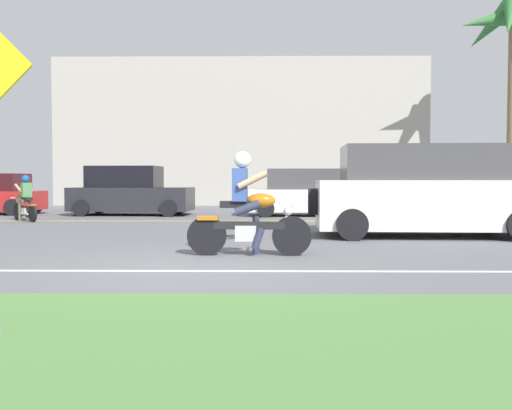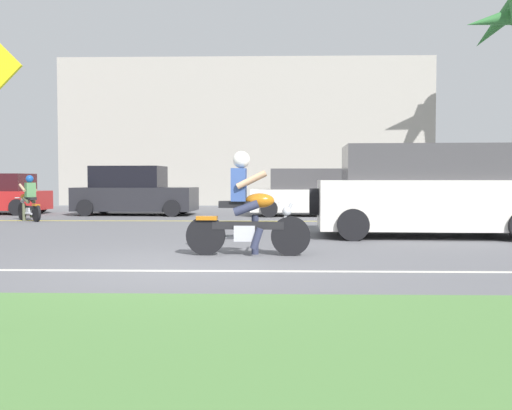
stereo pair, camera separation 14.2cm
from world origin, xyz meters
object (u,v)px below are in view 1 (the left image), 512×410
Objects in this scene: motorcyclist at (248,211)px; suv_nearby at (424,192)px; parked_car_1 at (130,192)px; parked_car_3 at (468,194)px; motorcyclist_distant at (25,202)px; parked_car_2 at (311,194)px.

suv_nearby is at bearing 40.90° from motorcyclist.
parked_car_1 reaches higher than parked_car_3.
motorcyclist_distant is (-6.77, 7.62, -0.14)m from motorcyclist.
suv_nearby is 1.34× the size of parked_car_3.
motorcyclist is 12.09m from parked_car_3.
parked_car_2 is at bearing 176.02° from parked_car_3.
suv_nearby reaches higher than parked_car_3.
parked_car_2 is at bearing 16.83° from motorcyclist_distant.
motorcyclist is 10.39m from parked_car_2.
parked_car_1 is at bearing 112.38° from motorcyclist.
parked_car_1 is 0.94× the size of parked_car_2.
motorcyclist_distant is at bearing 157.06° from suv_nearby.
motorcyclist is at bearing -48.38° from motorcyclist_distant.
suv_nearby is 11.36m from motorcyclist_distant.
suv_nearby is 10.92m from parked_car_1.
parked_car_1 is at bearing 50.73° from motorcyclist_distant.
suv_nearby is 7.27m from parked_car_2.
parked_car_1 is 6.20m from parked_car_2.
motorcyclist is at bearing -125.34° from parked_car_3.
parked_car_2 is at bearing 104.80° from suv_nearby.
parked_car_3 is at bearing -3.58° from parked_car_1.
suv_nearby is at bearing -42.53° from parked_car_1.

